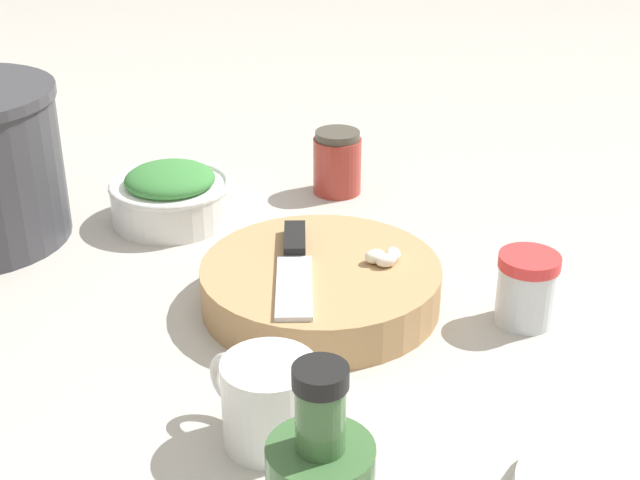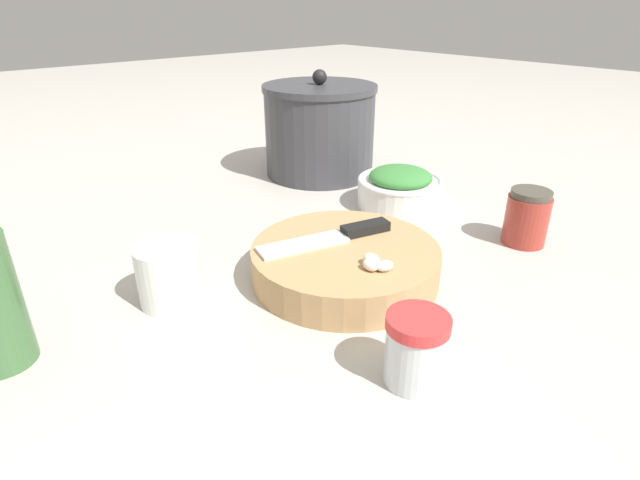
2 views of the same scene
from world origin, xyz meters
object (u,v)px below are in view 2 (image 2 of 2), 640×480
object	(u,v)px
spice_jar	(416,349)
stock_pot	(320,130)
garlic_cloves	(375,263)
herb_bowl	(400,188)
cutting_board	(345,263)
honey_jar	(527,217)
coffee_mug	(170,273)
chef_knife	(334,236)

from	to	relation	value
spice_jar	stock_pot	bearing A→B (deg)	56.51
garlic_cloves	herb_bowl	world-z (taller)	herb_bowl
cutting_board	honey_jar	bearing A→B (deg)	-20.59
herb_bowl	honey_jar	world-z (taller)	honey_jar
garlic_cloves	herb_bowl	bearing A→B (deg)	34.71
garlic_cloves	spice_jar	xyz separation A→B (m)	(-0.07, -0.12, -0.01)
spice_jar	coffee_mug	bearing A→B (deg)	110.45
herb_bowl	spice_jar	distance (m)	0.44
stock_pot	spice_jar	bearing A→B (deg)	-123.49
chef_knife	garlic_cloves	bearing A→B (deg)	-175.75
spice_jar	coffee_mug	distance (m)	0.30
coffee_mug	cutting_board	bearing A→B (deg)	-27.48
garlic_cloves	cutting_board	bearing A→B (deg)	78.53
cutting_board	chef_knife	bearing A→B (deg)	80.21
cutting_board	spice_jar	size ratio (longest dim) A/B	3.33
coffee_mug	garlic_cloves	bearing A→B (deg)	-42.10
garlic_cloves	coffee_mug	size ratio (longest dim) A/B	0.44
chef_knife	honey_jar	bearing A→B (deg)	-100.33
chef_knife	spice_jar	distance (m)	0.23
herb_bowl	stock_pot	size ratio (longest dim) A/B	0.66
garlic_cloves	spice_jar	world-z (taller)	spice_jar
herb_bowl	honey_jar	bearing A→B (deg)	-83.03
cutting_board	garlic_cloves	size ratio (longest dim) A/B	5.78
spice_jar	honey_jar	size ratio (longest dim) A/B	0.88
chef_knife	honey_jar	world-z (taller)	honey_jar
spice_jar	stock_pot	world-z (taller)	stock_pot
chef_knife	stock_pot	world-z (taller)	stock_pot
cutting_board	honey_jar	world-z (taller)	honey_jar
cutting_board	coffee_mug	bearing A→B (deg)	152.52
herb_bowl	spice_jar	xyz separation A→B (m)	(-0.33, -0.30, 0.00)
honey_jar	stock_pot	size ratio (longest dim) A/B	0.37
herb_bowl	coffee_mug	xyz separation A→B (m)	(-0.43, -0.02, 0.00)
honey_jar	cutting_board	bearing A→B (deg)	159.41
garlic_cloves	stock_pot	distance (m)	0.49
garlic_cloves	spice_jar	distance (m)	0.14
coffee_mug	honey_jar	distance (m)	0.50
coffee_mug	stock_pot	world-z (taller)	stock_pot
cutting_board	chef_knife	size ratio (longest dim) A/B	1.30
cutting_board	stock_pot	size ratio (longest dim) A/B	1.08
stock_pot	cutting_board	bearing A→B (deg)	-127.26
garlic_cloves	stock_pot	bearing A→B (deg)	55.97
chef_knife	cutting_board	bearing A→B (deg)	-174.56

